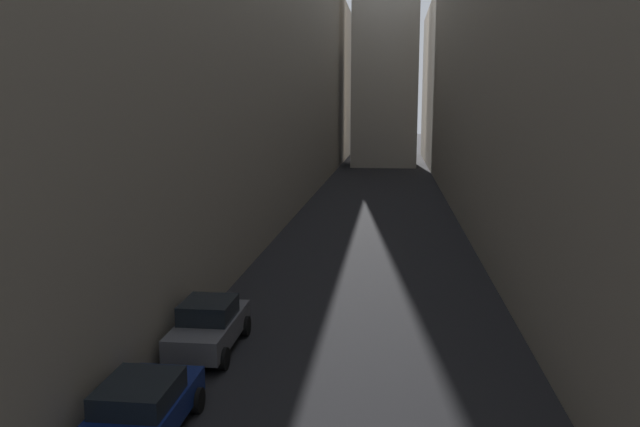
# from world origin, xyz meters

# --- Properties ---
(ground_plane) EXTENTS (264.00, 264.00, 0.00)m
(ground_plane) POSITION_xyz_m (0.00, 48.00, 0.00)
(ground_plane) COLOR black
(building_block_left) EXTENTS (12.62, 108.00, 21.49)m
(building_block_left) POSITION_xyz_m (-11.81, 50.00, 10.75)
(building_block_left) COLOR gray
(building_block_left) RESTS_ON ground
(building_block_right) EXTENTS (10.07, 108.00, 20.26)m
(building_block_right) POSITION_xyz_m (10.53, 50.00, 10.13)
(building_block_right) COLOR gray
(building_block_right) RESTS_ON ground
(parked_car_left_third) EXTENTS (1.94, 4.14, 1.43)m
(parked_car_left_third) POSITION_xyz_m (-4.40, 17.34, 0.74)
(parked_car_left_third) COLOR navy
(parked_car_left_third) RESTS_ON ground
(parked_car_left_far) EXTENTS (1.87, 4.00, 1.61)m
(parked_car_left_far) POSITION_xyz_m (-4.40, 22.64, 0.81)
(parked_car_left_far) COLOR #4C4C51
(parked_car_left_far) RESTS_ON ground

